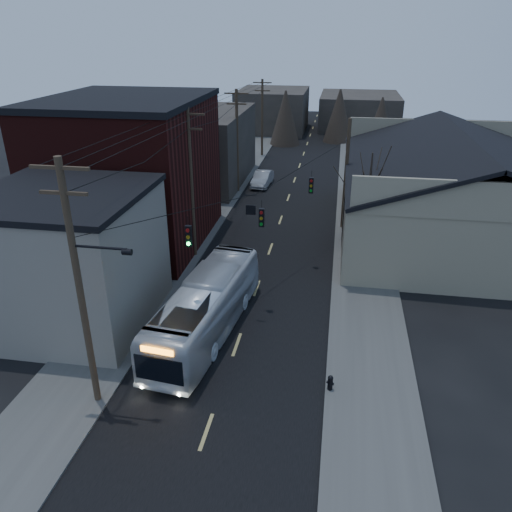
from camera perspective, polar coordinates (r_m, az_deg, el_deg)
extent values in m
plane|color=black|center=(19.53, -7.32, -23.36)|extent=(160.00, 160.00, 0.00)
cube|color=black|center=(44.97, 3.44, 5.90)|extent=(9.00, 110.00, 0.02)
cube|color=#474744|center=(46.05, -4.67, 6.38)|extent=(4.00, 110.00, 0.12)
cube|color=#474744|center=(44.79, 11.77, 5.41)|extent=(4.00, 110.00, 0.12)
cube|color=slate|center=(27.49, -20.59, -0.48)|extent=(8.00, 8.00, 7.00)
cube|color=black|center=(36.66, -14.12, 8.99)|extent=(10.00, 12.00, 10.00)
cube|color=#2F2B26|center=(51.50, -6.49, 12.25)|extent=(9.00, 14.00, 7.00)
cube|color=gray|center=(40.16, 21.55, 5.61)|extent=(16.00, 20.00, 5.00)
cube|color=black|center=(38.52, 16.52, 11.47)|extent=(8.16, 20.60, 2.86)
cube|color=#2F2B26|center=(78.89, 1.95, 16.32)|extent=(10.00, 12.00, 6.00)
cube|color=#2F2B26|center=(83.27, 11.69, 15.95)|extent=(12.00, 14.00, 5.00)
cone|color=black|center=(34.20, 12.63, 5.57)|extent=(0.40, 0.40, 7.20)
cylinder|color=#382B1E|center=(20.23, -19.45, -3.94)|extent=(0.28, 0.28, 10.50)
cube|color=#382B1E|center=(18.53, -21.56, 9.37)|extent=(2.20, 0.12, 0.12)
cylinder|color=#382B1E|center=(33.16, -7.40, 7.91)|extent=(0.28, 0.28, 10.00)
cube|color=#382B1E|center=(32.15, -7.86, 15.78)|extent=(2.20, 0.12, 0.12)
cylinder|color=#382B1E|center=(47.33, -2.17, 12.83)|extent=(0.28, 0.28, 9.50)
cube|color=#382B1E|center=(46.63, -2.26, 18.07)|extent=(2.20, 0.12, 0.12)
cylinder|color=#382B1E|center=(61.90, 0.71, 15.43)|extent=(0.28, 0.28, 9.00)
cube|color=#382B1E|center=(61.37, 0.73, 19.21)|extent=(2.20, 0.12, 0.12)
cylinder|color=#382B1E|center=(38.74, 10.22, 9.02)|extent=(0.28, 0.28, 8.50)
cube|color=black|center=(22.54, -7.69, 2.27)|extent=(0.28, 0.20, 1.00)
cube|color=black|center=(26.29, 0.65, 4.41)|extent=(0.28, 0.20, 1.00)
cube|color=black|center=(31.71, 6.33, 8.03)|extent=(0.28, 0.20, 1.00)
imported|color=silver|center=(25.56, -5.76, -5.93)|extent=(3.75, 10.98, 3.00)
imported|color=#A3A6AB|center=(50.28, 0.73, 8.83)|extent=(1.79, 4.46, 1.44)
cylinder|color=black|center=(22.53, 8.48, -14.26)|extent=(0.22, 0.22, 0.56)
sphere|color=black|center=(22.34, 8.53, -13.64)|extent=(0.24, 0.24, 0.24)
cylinder|color=black|center=(22.50, 8.48, -14.16)|extent=(0.34, 0.21, 0.11)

